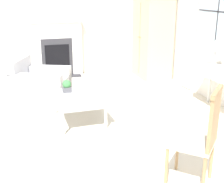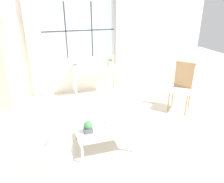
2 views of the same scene
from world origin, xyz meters
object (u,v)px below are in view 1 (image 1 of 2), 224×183
at_px(console_table, 221,75).
at_px(pillar_candle, 82,95).
at_px(fireplace, 56,45).
at_px(coffee_table, 78,99).
at_px(armoire, 153,35).
at_px(side_chair_wooden, 203,133).
at_px(armchair_upholstered, 40,87).
at_px(potted_plant_small, 67,86).
at_px(table_lamp, 216,46).

xyz_separation_m(console_table, pillar_candle, (-0.30, -2.24, -0.20)).
relative_size(fireplace, console_table, 1.88).
relative_size(coffee_table, pillar_candle, 8.24).
relative_size(armoire, side_chair_wooden, 1.82).
xyz_separation_m(armchair_upholstered, pillar_candle, (1.20, 0.53, 0.17)).
height_order(armoire, side_chair_wooden, armoire).
xyz_separation_m(console_table, coffee_table, (-0.38, -2.29, -0.29)).
distance_m(side_chair_wooden, potted_plant_small, 2.53).
distance_m(table_lamp, armchair_upholstered, 3.16).
xyz_separation_m(fireplace, pillar_candle, (2.89, -0.04, -0.29)).
bearing_deg(side_chair_wooden, potted_plant_small, -157.56).
height_order(fireplace, armoire, fireplace).
bearing_deg(coffee_table, armchair_upholstered, -156.95).
xyz_separation_m(side_chair_wooden, potted_plant_small, (-2.34, -0.97, -0.09)).
bearing_deg(console_table, fireplace, -145.39).
xyz_separation_m(armoire, potted_plant_small, (1.81, -2.33, -0.48)).
distance_m(console_table, potted_plant_small, 2.51).
bearing_deg(armchair_upholstered, fireplace, 161.47).
bearing_deg(armoire, fireplace, -108.92).
height_order(armchair_upholstered, side_chair_wooden, side_chair_wooden).
distance_m(table_lamp, coffee_table, 2.43).
relative_size(console_table, table_lamp, 2.51).
bearing_deg(coffee_table, armoire, 133.43).
bearing_deg(coffee_table, potted_plant_small, -156.19).
xyz_separation_m(console_table, potted_plant_small, (-0.66, -2.41, -0.15)).
bearing_deg(table_lamp, armoire, -177.15).
distance_m(fireplace, pillar_candle, 2.90).
distance_m(coffee_table, pillar_candle, 0.13).
relative_size(table_lamp, armchair_upholstered, 0.37).
height_order(console_table, armchair_upholstered, armchair_upholstered).
bearing_deg(table_lamp, fireplace, -142.82).
bearing_deg(pillar_candle, fireplace, 179.23).
relative_size(side_chair_wooden, pillar_candle, 9.34).
relative_size(console_table, potted_plant_small, 5.65).
bearing_deg(armchair_upholstered, console_table, 61.54).
bearing_deg(potted_plant_small, coffee_table, 23.81).
distance_m(fireplace, coffee_table, 2.84).
relative_size(fireplace, coffee_table, 2.22).
relative_size(armchair_upholstered, pillar_candle, 10.40).
xyz_separation_m(armoire, table_lamp, (2.21, 0.11, 0.10)).
xyz_separation_m(table_lamp, armchair_upholstered, (-1.25, -2.79, -0.80)).
height_order(armoire, pillar_candle, armoire).
bearing_deg(table_lamp, armchair_upholstered, -114.07).
relative_size(potted_plant_small, pillar_candle, 1.72).
xyz_separation_m(fireplace, armoire, (0.73, 2.12, 0.25)).
distance_m(console_table, armchair_upholstered, 3.17).
bearing_deg(potted_plant_small, armoire, 127.82).
relative_size(console_table, pillar_candle, 9.71).
xyz_separation_m(side_chair_wooden, pillar_candle, (-1.99, -0.79, -0.15)).
bearing_deg(pillar_candle, console_table, 82.30).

